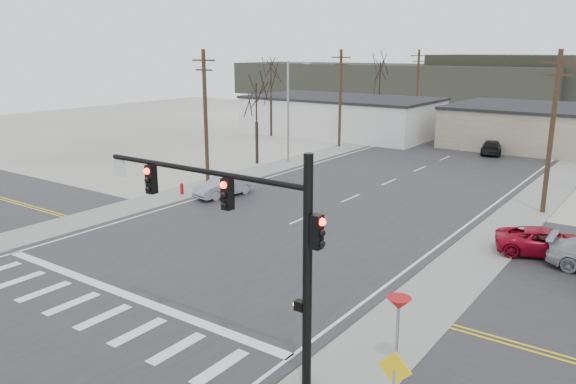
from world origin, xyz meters
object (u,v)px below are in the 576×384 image
(sedan_crossing, at_px, (224,186))
(car_parked_red, at_px, (546,242))
(traffic_signal_mast, at_px, (255,229))
(car_far_a, at_px, (492,147))
(fire_hydrant, at_px, (182,189))
(car_far_b, at_px, (485,115))

(sedan_crossing, distance_m, car_parked_red, 20.80)
(traffic_signal_mast, height_order, car_far_a, traffic_signal_mast)
(fire_hydrant, bearing_deg, car_parked_red, 4.81)
(traffic_signal_mast, relative_size, fire_hydrant, 10.29)
(car_far_a, bearing_deg, car_parked_red, 97.76)
(car_far_a, xyz_separation_m, car_far_b, (-9.11, 28.19, -0.06))
(car_far_b, bearing_deg, car_parked_red, -55.16)
(traffic_signal_mast, bearing_deg, car_far_a, 96.63)
(fire_hydrant, height_order, car_far_b, car_far_b)
(traffic_signal_mast, distance_m, car_parked_red, 17.51)
(car_parked_red, bearing_deg, traffic_signal_mast, 143.24)
(car_far_a, bearing_deg, car_far_b, -85.49)
(fire_hydrant, height_order, sedan_crossing, sedan_crossing)
(fire_hydrant, relative_size, car_parked_red, 0.18)
(traffic_signal_mast, xyz_separation_m, car_far_b, (-14.11, 71.20, -4.01))
(sedan_crossing, distance_m, car_far_b, 55.58)
(sedan_crossing, xyz_separation_m, car_parked_red, (20.79, 0.54, -0.07))
(traffic_signal_mast, xyz_separation_m, sedan_crossing, (-15.39, 15.63, -3.90))
(car_far_a, bearing_deg, traffic_signal_mast, 83.22)
(car_far_a, xyz_separation_m, car_parked_red, (10.39, -26.84, -0.03))
(sedan_crossing, relative_size, car_far_b, 1.22)
(traffic_signal_mast, distance_m, sedan_crossing, 22.28)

